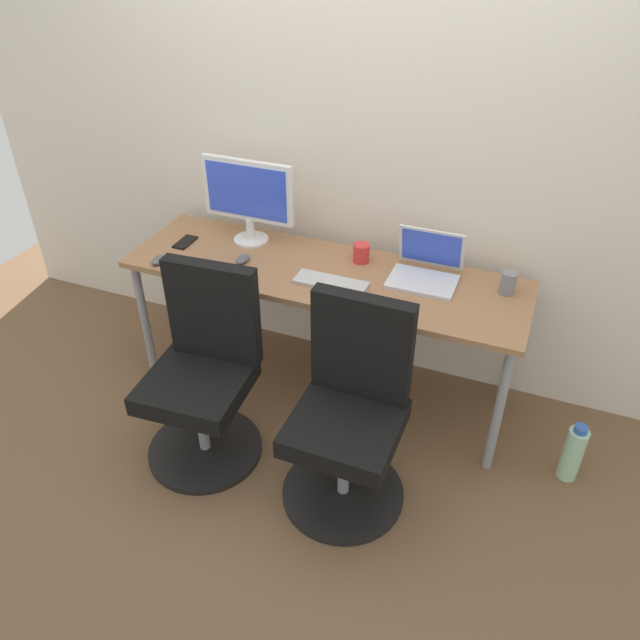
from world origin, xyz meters
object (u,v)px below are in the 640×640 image
(water_bottle_on_floor, at_px, (573,453))
(open_laptop, at_px, (426,268))
(coffee_mug, at_px, (361,253))
(office_chair_left, at_px, (204,376))
(desktop_monitor, at_px, (248,196))
(office_chair_right, at_px, (350,416))

(water_bottle_on_floor, xyz_separation_m, open_laptop, (-0.81, 0.28, 0.63))
(coffee_mug, bearing_deg, office_chair_left, -122.77)
(desktop_monitor, bearing_deg, open_laptop, -2.04)
(desktop_monitor, bearing_deg, office_chair_left, -80.85)
(office_chair_left, distance_m, desktop_monitor, 0.93)
(desktop_monitor, bearing_deg, coffee_mug, 0.47)
(coffee_mug, bearing_deg, office_chair_right, -73.78)
(coffee_mug, bearing_deg, water_bottle_on_floor, -15.85)
(office_chair_left, xyz_separation_m, water_bottle_on_floor, (1.62, 0.42, -0.28))
(water_bottle_on_floor, xyz_separation_m, coffee_mug, (-1.14, 0.32, 0.62))
(desktop_monitor, distance_m, coffee_mug, 0.63)
(desktop_monitor, relative_size, open_laptop, 1.55)
(office_chair_right, distance_m, water_bottle_on_floor, 1.05)
(office_chair_right, xyz_separation_m, desktop_monitor, (-0.82, 0.74, 0.55))
(office_chair_left, height_order, open_laptop, open_laptop)
(office_chair_left, xyz_separation_m, office_chair_right, (0.70, 0.00, 0.00))
(water_bottle_on_floor, relative_size, desktop_monitor, 0.65)
(office_chair_left, bearing_deg, coffee_mug, 57.23)
(office_chair_left, relative_size, office_chair_right, 1.00)
(office_chair_right, bearing_deg, open_laptop, 80.93)
(water_bottle_on_floor, relative_size, open_laptop, 1.00)
(open_laptop, bearing_deg, office_chair_right, -99.07)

